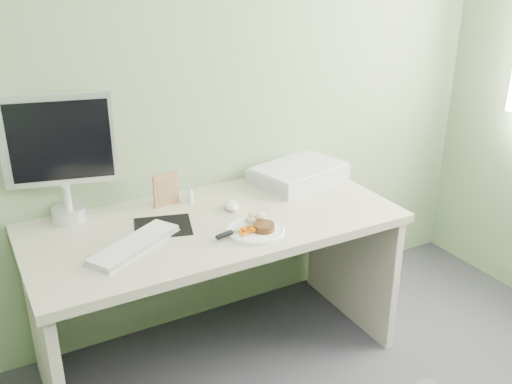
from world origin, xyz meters
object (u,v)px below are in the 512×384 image
desk (216,257)px  monitor (60,151)px  scanner (298,174)px  plate (255,231)px

desk → monitor: bearing=150.2°
scanner → monitor: (-1.11, 0.10, 0.27)m
plate → monitor: 0.88m
plate → scanner: 0.62m
plate → monitor: size_ratio=0.44×
desk → plate: size_ratio=6.58×
desk → monitor: (-0.55, 0.31, 0.49)m
scanner → desk: bearing=-173.6°
desk → scanner: 0.64m
desk → monitor: size_ratio=2.93×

